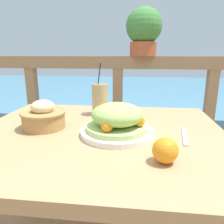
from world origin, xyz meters
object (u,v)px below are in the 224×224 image
bread_basket (44,116)px  potted_plant (144,30)px  salad_plate (117,122)px  drink_glass (100,99)px

bread_basket → potted_plant: 1.01m
bread_basket → potted_plant: bearing=64.1°
bread_basket → potted_plant: (0.41, 0.83, 0.40)m
salad_plate → bread_basket: bearing=171.7°
bread_basket → potted_plant: potted_plant is taller
drink_glass → potted_plant: potted_plant is taller
salad_plate → potted_plant: potted_plant is taller
salad_plate → drink_glass: (-0.11, 0.27, 0.02)m
salad_plate → potted_plant: bearing=83.3°
salad_plate → potted_plant: (0.10, 0.88, 0.40)m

